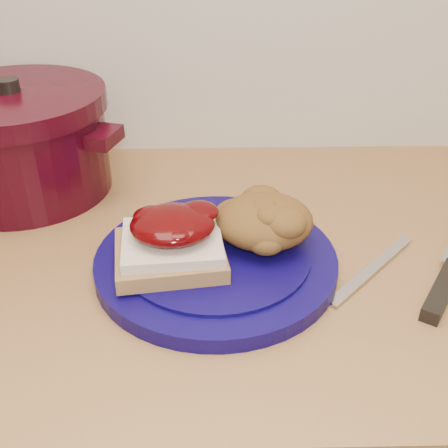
{
  "coord_description": "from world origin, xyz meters",
  "views": [
    {
      "loc": [
        0.0,
        0.91,
        1.3
      ],
      "look_at": [
        0.01,
        1.47,
        0.95
      ],
      "focal_mm": 45.0,
      "sensor_mm": 36.0,
      "label": 1
    }
  ],
  "objects": [
    {
      "name": "stuffing_mound",
      "position": [
        0.06,
        1.47,
        0.95
      ],
      "size": [
        0.12,
        0.11,
        0.06
      ],
      "primitive_type": "ellipsoid",
      "rotation": [
        0.0,
        0.0,
        0.04
      ],
      "color": "brown",
      "rests_on": "plate"
    },
    {
      "name": "plate",
      "position": [
        0.0,
        1.45,
        0.91
      ],
      "size": [
        0.3,
        0.3,
        0.02
      ],
      "primitive_type": "cylinder",
      "rotation": [
        0.0,
        0.0,
        0.04
      ],
      "color": "#0A0441",
      "rests_on": "wood_countertop"
    },
    {
      "name": "sandwich",
      "position": [
        -0.05,
        1.44,
        0.95
      ],
      "size": [
        0.14,
        0.12,
        0.06
      ],
      "rotation": [
        0.0,
        0.0,
        0.04
      ],
      "color": "olive",
      "rests_on": "plate"
    },
    {
      "name": "dutch_oven",
      "position": [
        -0.28,
        1.66,
        0.98
      ],
      "size": [
        0.33,
        0.33,
        0.17
      ],
      "rotation": [
        0.0,
        0.0,
        -0.32
      ],
      "color": "black",
      "rests_on": "wood_countertop"
    },
    {
      "name": "butter_knife",
      "position": [
        0.19,
        1.44,
        0.9
      ],
      "size": [
        0.13,
        0.14,
        0.0
      ],
      "primitive_type": "cube",
      "rotation": [
        0.0,
        0.0,
        0.81
      ],
      "color": "silver",
      "rests_on": "wood_countertop"
    }
  ]
}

